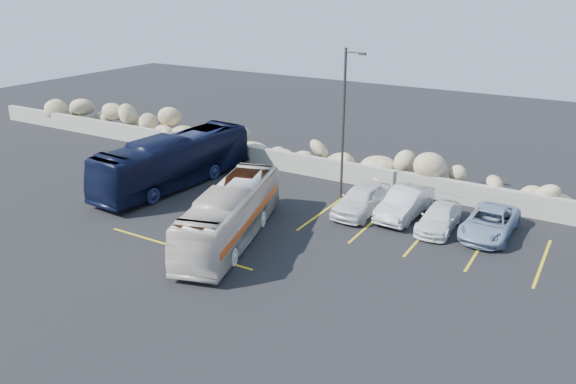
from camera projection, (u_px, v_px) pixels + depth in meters
The scene contains 11 objects.
ground at pixel (193, 255), 24.23m from camera, with size 90.00×90.00×0.00m, color black.
seawall at pixel (322, 168), 33.67m from camera, with size 60.00×0.40×1.20m, color gray.
riprap_pile at pixel (331, 152), 34.39m from camera, with size 54.00×2.80×2.60m, color #9D8867, non-canonical shape.
parking_lines at pixel (345, 232), 26.48m from camera, with size 18.16×9.36×0.01m.
lamppost at pixel (344, 121), 29.14m from camera, with size 1.14×0.18×8.00m.
vintage_bus at pixel (230, 214), 25.25m from camera, with size 2.10×8.99×2.50m, color beige.
tour_coach at pixel (174, 161), 32.03m from camera, with size 2.48×10.59×2.95m, color black.
car_a at pixel (362, 199), 28.42m from camera, with size 1.74×4.32×1.47m, color silver.
car_b at pixel (405, 203), 27.98m from camera, with size 1.53×4.38×1.44m, color silver.
car_c at pixel (439, 218), 26.61m from camera, with size 1.56×3.83×1.11m, color silver.
car_d at pixel (490, 223), 25.95m from camera, with size 2.04×4.43×1.23m, color #7C92B0.
Camera 1 is at (14.67, -16.56, 11.04)m, focal length 35.00 mm.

